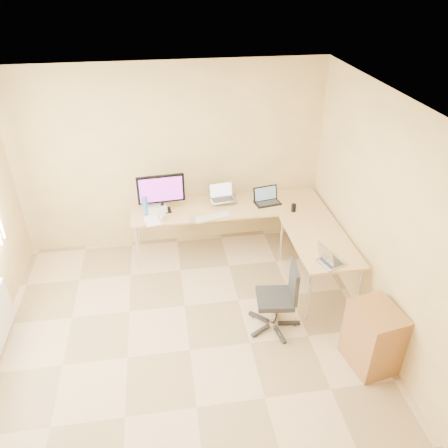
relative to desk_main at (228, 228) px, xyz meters
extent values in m
plane|color=tan|center=(-0.72, -1.85, -0.36)|extent=(4.50, 4.50, 0.00)
plane|color=white|center=(-0.72, -1.85, 2.24)|extent=(4.50, 4.50, 0.00)
plane|color=#E4BF72|center=(-0.72, 0.40, 0.93)|extent=(4.50, 0.00, 4.50)
plane|color=#E4BF72|center=(1.38, -1.85, 0.93)|extent=(0.00, 4.50, 4.50)
cube|color=tan|center=(0.00, 0.00, 0.00)|extent=(2.65, 0.70, 0.73)
cube|color=tan|center=(0.98, -1.00, 0.00)|extent=(0.70, 1.30, 0.73)
cube|color=black|center=(-0.90, -0.02, 0.63)|extent=(0.64, 0.25, 0.53)
cube|color=#235F5C|center=(0.02, 0.20, 0.39)|extent=(0.22, 0.29, 0.05)
cube|color=silver|center=(-0.07, 0.08, 0.53)|extent=(0.38, 0.31, 0.23)
cube|color=black|center=(0.55, -0.02, 0.48)|extent=(0.39, 0.32, 0.22)
cube|color=silver|center=(-0.25, -0.30, 0.38)|extent=(0.50, 0.25, 0.02)
ellipsoid|color=silver|center=(-0.10, -0.30, 0.38)|extent=(0.11, 0.09, 0.04)
imported|color=silver|center=(-0.91, -0.25, 0.41)|extent=(0.11, 0.11, 0.09)
cylinder|color=silver|center=(-0.54, -0.30, 0.38)|extent=(0.14, 0.14, 0.03)
cylinder|color=#3964A8|center=(-1.13, -0.06, 0.50)|extent=(0.10, 0.10, 0.26)
cube|color=white|center=(-1.05, -0.26, 0.37)|extent=(0.24, 0.30, 0.01)
cube|color=silver|center=(-0.98, -0.02, 0.41)|extent=(0.28, 0.22, 0.09)
cylinder|color=silver|center=(-1.13, 0.20, 0.52)|extent=(0.26, 0.26, 0.31)
cylinder|color=black|center=(0.84, -0.30, 0.42)|extent=(0.07, 0.07, 0.11)
cube|color=#A5A4A9|center=(0.94, -1.49, 0.47)|extent=(0.39, 0.34, 0.22)
cube|color=black|center=(0.26, -1.63, 0.14)|extent=(0.58, 0.58, 0.86)
cube|color=brown|center=(1.13, -2.30, -0.01)|extent=(0.50, 0.58, 0.71)
camera|label=1|loc=(-0.87, -5.22, 3.32)|focal=35.14mm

